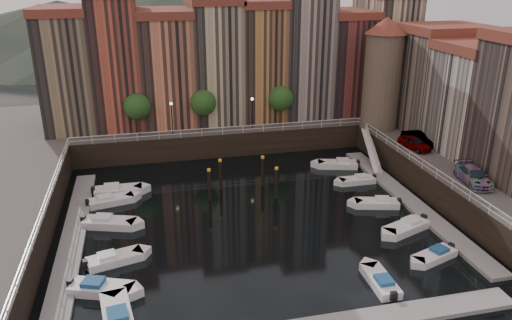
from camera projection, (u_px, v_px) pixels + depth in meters
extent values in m
plane|color=black|center=(251.00, 215.00, 48.00)|extent=(200.00, 200.00, 0.00)
cube|color=black|center=(211.00, 123.00, 71.09)|extent=(80.00, 20.00, 3.00)
cube|color=gray|center=(73.00, 237.00, 43.59)|extent=(2.00, 28.00, 0.35)
cube|color=gray|center=(409.00, 201.00, 50.46)|extent=(2.00, 28.00, 0.35)
cone|color=#2D382D|center=(60.00, 27.00, 139.13)|extent=(80.00, 80.00, 14.00)
cone|color=#2D382D|center=(186.00, 17.00, 145.82)|extent=(100.00, 100.00, 18.00)
cone|color=#2D382D|center=(300.00, 24.00, 154.31)|extent=(70.00, 70.00, 12.00)
cube|color=#7F6E51|center=(69.00, 73.00, 61.96)|extent=(6.00, 10.00, 14.00)
cube|color=brown|center=(60.00, 10.00, 59.27)|extent=(6.30, 10.30, 1.00)
cube|color=#AA4B35|center=(117.00, 63.00, 62.85)|extent=(5.80, 10.00, 16.00)
cube|color=#CE7754|center=(167.00, 71.00, 64.60)|extent=(6.50, 10.00, 13.50)
cube|color=brown|center=(163.00, 13.00, 62.00)|extent=(6.80, 10.30, 1.00)
cube|color=tan|center=(215.00, 63.00, 65.68)|extent=(6.20, 10.00, 15.00)
cube|color=brown|center=(213.00, 0.00, 62.81)|extent=(6.50, 10.30, 1.00)
cube|color=#B67A42|center=(259.00, 63.00, 67.02)|extent=(5.60, 10.00, 14.50)
cube|color=brown|center=(259.00, 3.00, 64.24)|extent=(5.90, 10.30, 1.00)
cube|color=gray|center=(301.00, 54.00, 67.93)|extent=(6.40, 10.00, 16.50)
cube|color=brown|center=(343.00, 65.00, 69.87)|extent=(6.00, 10.00, 13.00)
cube|color=brown|center=(346.00, 13.00, 67.36)|extent=(6.30, 10.30, 1.00)
cube|color=#CCB395|center=(383.00, 55.00, 70.68)|extent=(5.90, 10.00, 15.50)
cube|color=#756958|center=(440.00, 83.00, 61.29)|extent=(9.00, 8.00, 12.00)
cube|color=brown|center=(447.00, 29.00, 58.96)|extent=(9.30, 8.30, 1.00)
cube|color=beige|center=(480.00, 103.00, 54.20)|extent=(9.00, 8.00, 11.00)
cube|color=brown|center=(490.00, 47.00, 52.04)|extent=(9.30, 8.30, 1.00)
cylinder|color=#6B5B4C|center=(382.00, 81.00, 62.18)|extent=(4.60, 4.60, 12.00)
cone|color=brown|center=(387.00, 25.00, 59.74)|extent=(5.20, 5.20, 2.00)
cylinder|color=black|center=(139.00, 126.00, 60.92)|extent=(0.30, 0.30, 2.40)
sphere|color=#1E4719|center=(137.00, 107.00, 60.05)|extent=(3.20, 3.20, 3.20)
cylinder|color=black|center=(204.00, 121.00, 62.61)|extent=(0.30, 0.30, 2.40)
sphere|color=#1E4719|center=(203.00, 103.00, 61.75)|extent=(3.20, 3.20, 3.20)
cylinder|color=black|center=(281.00, 116.00, 64.73)|extent=(0.30, 0.30, 2.40)
sphere|color=#1E4719|center=(281.00, 98.00, 63.87)|extent=(3.20, 3.20, 3.20)
cylinder|color=black|center=(172.00, 120.00, 60.57)|extent=(0.12, 0.12, 4.00)
sphere|color=#FFD88C|center=(171.00, 104.00, 59.85)|extent=(0.36, 0.36, 0.36)
cylinder|color=black|center=(252.00, 114.00, 62.69)|extent=(0.12, 0.12, 4.00)
sphere|color=#FFD88C|center=(252.00, 99.00, 61.97)|extent=(0.36, 0.36, 0.36)
cube|color=white|center=(223.00, 127.00, 61.12)|extent=(36.00, 0.08, 0.08)
cube|color=white|center=(223.00, 131.00, 61.29)|extent=(36.00, 0.06, 0.06)
cube|color=white|center=(430.00, 165.00, 49.48)|extent=(0.08, 34.00, 0.08)
cube|color=white|center=(429.00, 169.00, 49.64)|extent=(0.06, 34.00, 0.06)
cube|color=white|center=(45.00, 200.00, 41.86)|extent=(0.08, 34.00, 0.08)
cube|color=white|center=(46.00, 205.00, 42.02)|extent=(0.06, 34.00, 0.06)
cube|color=white|center=(371.00, 150.00, 60.08)|extent=(2.78, 8.26, 2.81)
cube|color=white|center=(372.00, 146.00, 59.90)|extent=(1.93, 8.32, 3.65)
cylinder|color=black|center=(209.00, 187.00, 50.44)|extent=(0.32, 0.32, 3.60)
cylinder|color=gold|center=(209.00, 170.00, 49.77)|extent=(0.36, 0.36, 0.25)
cylinder|color=black|center=(221.00, 177.00, 52.92)|extent=(0.32, 0.32, 3.60)
cylinder|color=gold|center=(220.00, 160.00, 52.26)|extent=(0.36, 0.36, 0.25)
cylinder|color=black|center=(276.00, 185.00, 50.86)|extent=(0.32, 0.32, 3.60)
cylinder|color=gold|center=(277.00, 168.00, 50.19)|extent=(0.36, 0.36, 0.25)
cylinder|color=black|center=(263.00, 173.00, 53.80)|extent=(0.32, 0.32, 3.60)
cylinder|color=gold|center=(263.00, 157.00, 53.14)|extent=(0.36, 0.36, 0.25)
cube|color=white|center=(102.00, 289.00, 36.31)|extent=(4.95, 3.30, 0.79)
cube|color=navy|center=(93.00, 283.00, 36.22)|extent=(1.82, 1.70, 0.52)
cube|color=black|center=(70.00, 284.00, 36.51)|extent=(0.53, 0.62, 0.73)
cube|color=white|center=(115.00, 259.00, 40.09)|extent=(4.66, 2.76, 0.75)
cube|color=white|center=(107.00, 256.00, 39.66)|extent=(1.65, 1.51, 0.50)
cube|color=black|center=(85.00, 264.00, 38.99)|extent=(0.46, 0.57, 0.70)
cube|color=white|center=(110.00, 223.00, 45.68)|extent=(5.06, 3.24, 0.81)
cube|color=white|center=(103.00, 218.00, 45.57)|extent=(1.84, 1.70, 0.54)
cube|color=black|center=(84.00, 220.00, 45.81)|extent=(0.53, 0.63, 0.75)
cube|color=white|center=(111.00, 201.00, 50.14)|extent=(4.67, 2.63, 0.75)
cube|color=white|center=(105.00, 198.00, 49.74)|extent=(1.63, 1.48, 0.50)
cube|color=black|center=(87.00, 203.00, 49.12)|extent=(0.45, 0.57, 0.70)
cube|color=white|center=(119.00, 191.00, 52.33)|extent=(4.86, 1.91, 0.83)
cube|color=white|center=(112.00, 187.00, 52.02)|extent=(1.55, 1.33, 0.55)
cube|color=black|center=(93.00, 191.00, 51.72)|extent=(0.39, 0.55, 0.77)
cube|color=white|center=(434.00, 256.00, 40.55)|extent=(4.25, 2.75, 0.68)
cube|color=navy|center=(439.00, 250.00, 40.68)|extent=(1.55, 1.44, 0.45)
cube|color=black|center=(451.00, 247.00, 41.51)|extent=(0.45, 0.53, 0.63)
cube|color=white|center=(406.00, 228.00, 44.91)|extent=(4.91, 3.29, 0.78)
cube|color=white|center=(411.00, 221.00, 45.07)|extent=(1.81, 1.69, 0.52)
cube|color=black|center=(424.00, 218.00, 46.07)|extent=(0.53, 0.62, 0.73)
cube|color=white|center=(377.00, 204.00, 49.59)|extent=(4.53, 2.66, 0.73)
cube|color=white|center=(383.00, 200.00, 49.42)|extent=(1.60, 1.46, 0.48)
cube|color=black|center=(399.00, 202.00, 49.45)|extent=(0.45, 0.55, 0.68)
cube|color=white|center=(357.00, 181.00, 55.00)|extent=(3.95, 1.54, 0.67)
cube|color=white|center=(362.00, 177.00, 54.98)|extent=(1.26, 1.08, 0.45)
cube|color=black|center=(374.00, 177.00, 55.37)|extent=(0.32, 0.45, 0.63)
cube|color=white|center=(337.00, 165.00, 59.36)|extent=(4.92, 2.97, 0.79)
cube|color=white|center=(343.00, 161.00, 59.17)|extent=(1.75, 1.61, 0.52)
cube|color=black|center=(358.00, 163.00, 59.16)|extent=(0.50, 0.60, 0.73)
cube|color=white|center=(117.00, 315.00, 33.56)|extent=(2.54, 5.08, 0.83)
cube|color=navy|center=(118.00, 315.00, 32.80)|extent=(1.53, 1.72, 0.55)
cube|color=white|center=(380.00, 281.00, 37.28)|extent=(1.72, 4.23, 0.71)
cube|color=navy|center=(384.00, 281.00, 36.61)|extent=(1.17, 1.36, 0.48)
cube|color=black|center=(394.00, 296.00, 35.20)|extent=(0.48, 0.34, 0.67)
imported|color=gray|center=(414.00, 144.00, 56.08)|extent=(2.71, 4.44, 1.41)
imported|color=gray|center=(417.00, 140.00, 57.45)|extent=(1.77, 4.53, 1.47)
imported|color=gray|center=(473.00, 177.00, 47.16)|extent=(2.89, 5.38, 1.48)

